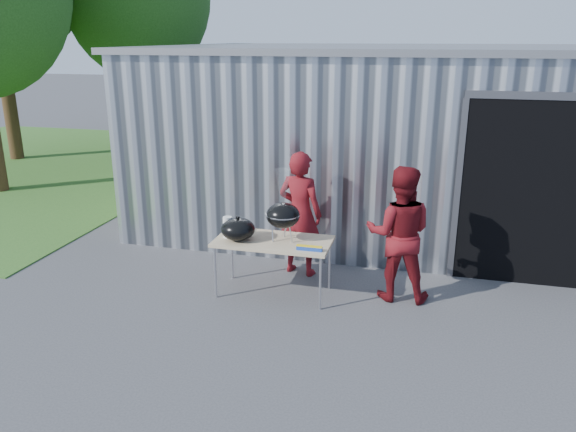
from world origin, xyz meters
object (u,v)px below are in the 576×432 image
(person_cook, at_px, (300,214))
(kettle_grill, at_px, (283,209))
(folding_table, at_px, (273,243))
(person_bystander, at_px, (399,234))

(person_cook, bearing_deg, kettle_grill, 99.31)
(folding_table, xyz_separation_m, kettle_grill, (0.13, 0.02, 0.46))
(kettle_grill, distance_m, person_cook, 0.79)
(folding_table, xyz_separation_m, person_bystander, (1.58, 0.29, 0.17))
(kettle_grill, relative_size, person_cook, 0.53)
(person_cook, height_order, person_bystander, person_cook)
(kettle_grill, xyz_separation_m, person_bystander, (1.45, 0.26, -0.29))
(person_bystander, bearing_deg, kettle_grill, 7.51)
(kettle_grill, bearing_deg, person_bystander, 10.31)
(folding_table, relative_size, person_bystander, 0.86)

